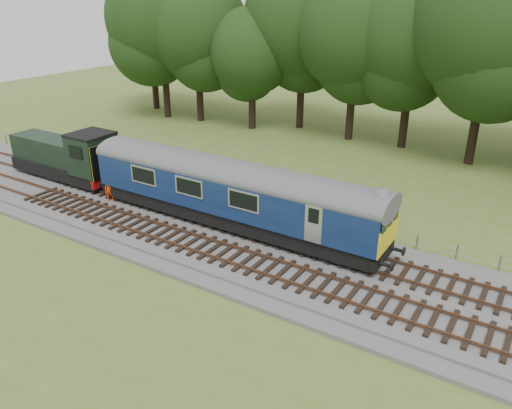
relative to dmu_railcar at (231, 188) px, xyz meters
The scene contains 9 objects.
ground 4.73m from the dmu_railcar, 20.80° to the right, with size 120.00×120.00×0.00m, color #576726.
ballast 4.63m from the dmu_railcar, 20.80° to the right, with size 70.00×7.00×0.35m, color #4C4C4F.
track_north 4.29m from the dmu_railcar, ahead, with size 67.20×2.40×0.21m.
track_south 5.23m from the dmu_railcar, 39.15° to the right, with size 67.20×2.40×0.21m.
fence 5.48m from the dmu_railcar, 40.07° to the left, with size 64.00×0.12×1.00m, color #6B6054, non-canonical shape.
tree_line 21.09m from the dmu_railcar, 79.86° to the left, with size 70.00×8.00×18.00m, color black, non-canonical shape.
dmu_railcar is the anchor object (origin of this frame).
shunter_loco 13.94m from the dmu_railcar, behind, with size 8.91×2.60×3.38m.
worker 8.74m from the dmu_railcar, behind, with size 0.57×0.37×1.56m, color #F1470C.
Camera 1 is at (11.24, -19.54, 12.84)m, focal length 35.00 mm.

